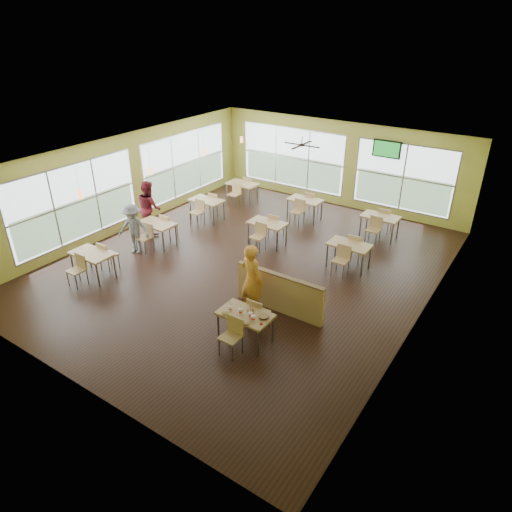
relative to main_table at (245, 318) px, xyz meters
The scene contains 20 objects.
room 3.73m from the main_table, 123.69° to the left, with size 12.00×12.04×3.20m.
window_bays 7.70m from the main_table, 127.41° to the left, with size 9.24×10.24×2.38m.
main_table is the anchor object (origin of this frame).
half_wall_divider 1.45m from the main_table, 90.00° to the left, with size 2.40×0.14×1.04m.
dining_tables 5.61m from the main_table, 122.91° to the left, with size 6.92×8.72×0.87m.
pendant_lights 6.62m from the main_table, 144.75° to the left, with size 0.11×7.31×0.86m.
ceiling_fan 6.73m from the main_table, 108.43° to the left, with size 1.25×1.25×0.29m.
tv_backwall 9.08m from the main_table, 91.29° to the left, with size 1.00×0.07×0.60m.
man_plaid 1.19m from the main_table, 116.93° to the left, with size 0.68×0.45×1.86m, color orange.
patron_maroon 6.80m from the main_table, 153.17° to the left, with size 0.88×0.68×1.81m, color maroon.
patron_grey 5.64m from the main_table, 162.30° to the left, with size 1.03×0.59×1.59m, color slate.
cup_blue 0.39m from the main_table, 164.14° to the right, with size 0.08×0.08×0.30m.
cup_yellow 0.22m from the main_table, 135.20° to the right, with size 0.10×0.10×0.36m.
cup_red_near 0.27m from the main_table, 18.25° to the right, with size 0.10×0.10×0.35m.
cup_red_far 0.38m from the main_table, 23.48° to the right, with size 0.10×0.10×0.36m.
food_basket 0.46m from the main_table, 11.65° to the left, with size 0.24×0.24×0.05m.
ketchup_cup 0.55m from the main_table, 15.11° to the right, with size 0.06×0.06×0.03m, color red.
wrapper_left 0.46m from the main_table, 143.01° to the right, with size 0.16×0.14×0.04m, color #A98352.
wrapper_mid 0.20m from the main_table, 77.07° to the left, with size 0.18×0.16×0.04m, color #A98352.
wrapper_right 0.42m from the main_table, 47.92° to the right, with size 0.13×0.11×0.03m, color #A98352.
Camera 1 is at (6.81, -9.74, 6.51)m, focal length 32.00 mm.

